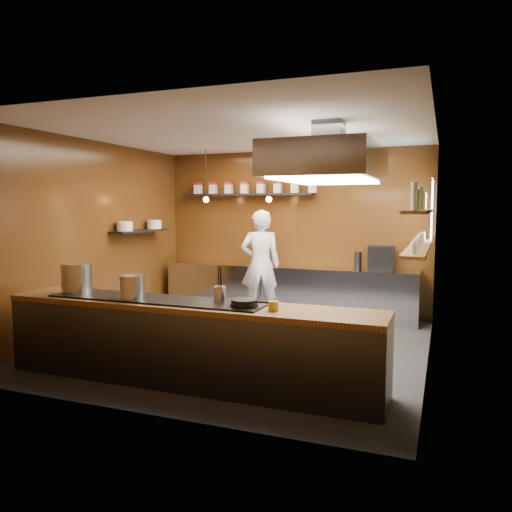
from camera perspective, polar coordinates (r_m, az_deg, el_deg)
The scene contains 26 objects.
floor at distance 7.23m, azimuth -1.57°, elevation -10.20°, with size 5.00×5.00×0.00m, color black.
back_wall at distance 9.33m, azimuth 4.27°, elevation 2.74°, with size 5.00×5.00×0.00m, color #3B1C0A.
left_wall at distance 8.25m, azimuth -17.88°, elevation 2.09°, with size 5.00×5.00×0.00m, color #3B1C0A.
right_wall at distance 6.45m, azimuth 19.40°, elevation 1.09°, with size 5.00×5.00×0.00m, color #454027.
ceiling at distance 7.03m, azimuth -1.64°, elevation 14.04°, with size 5.00×5.00×0.00m, color silver.
window_pane at distance 8.13m, azimuth 19.46°, elevation 4.81°, with size 1.00×1.00×0.00m, color white.
prep_counter at distance 9.13m, azimuth 3.63°, elevation -3.96°, with size 4.60×0.65×0.90m, color silver.
pass_counter at distance 5.72m, azimuth -7.83°, elevation -9.74°, with size 4.40×0.72×0.94m.
tin_shelf at distance 9.48m, azimuth -1.21°, elevation 7.03°, with size 2.60×0.26×0.04m, color black.
plate_shelf at distance 8.96m, azimuth -13.09°, elevation 2.80°, with size 0.30×1.40×0.04m, color black.
bottle_shelf_upper at distance 6.73m, azimuth 18.22°, elevation 4.89°, with size 0.26×2.80×0.04m, color olive.
bottle_shelf_lower at distance 6.76m, azimuth 18.10°, elevation 0.90°, with size 0.26×2.80×0.04m, color olive.
extractor_hood at distance 6.20m, azimuth 8.28°, elevation 10.48°, with size 1.20×2.00×0.72m.
pendant_left at distance 9.08m, azimuth -5.73°, elevation 6.76°, with size 0.10×0.10×0.95m.
pendant_right at distance 8.61m, azimuth 1.49°, elevation 6.84°, with size 0.10×0.10×0.95m.
storage_tins at distance 9.43m, azimuth -0.35°, elevation 7.84°, with size 2.43×0.13×0.22m.
plate_stacks at distance 8.96m, azimuth -13.11°, elevation 3.44°, with size 0.26×1.16×0.16m.
bottles at distance 6.73m, azimuth 18.26°, elevation 6.08°, with size 0.06×2.66×0.24m.
wine_glasses at distance 6.75m, azimuth 18.12°, elevation 1.62°, with size 0.07×2.37×0.13m.
stockpot_large at distance 6.47m, azimuth -19.84°, elevation -2.33°, with size 0.36×0.36×0.35m, color #B1B4B8.
stockpot_small at distance 5.85m, azimuth -14.02°, elevation -3.43°, with size 0.28×0.28×0.26m, color #B1B3B8.
utensil_crock at distance 5.45m, azimuth -4.14°, elevation -4.40°, with size 0.14×0.14×0.18m, color silver.
frying_pan at distance 5.24m, azimuth -1.31°, elevation -5.37°, with size 0.47×0.30×0.07m.
butter_jar at distance 5.12m, azimuth 2.01°, elevation -5.72°, with size 0.11×0.11×0.10m, color gold.
espresso_machine at distance 8.77m, azimuth 14.12°, elevation -0.18°, with size 0.41×0.39×0.41m, color black.
chef at distance 8.83m, azimuth 0.51°, elevation -0.94°, with size 0.70×0.46×1.92m, color white.
Camera 1 is at (2.65, -6.43, 1.99)m, focal length 35.00 mm.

